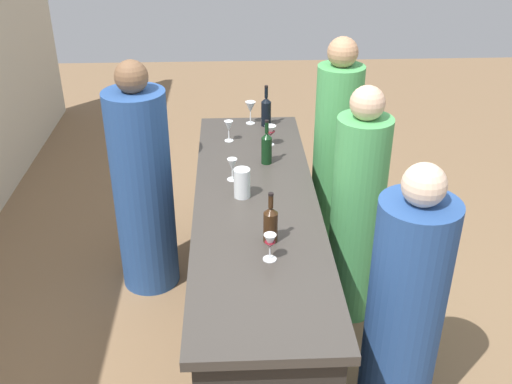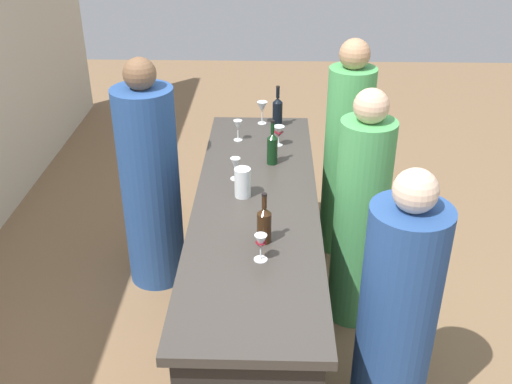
% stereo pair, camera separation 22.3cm
% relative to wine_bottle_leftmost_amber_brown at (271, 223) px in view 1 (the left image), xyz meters
% --- Properties ---
extents(ground_plane, '(12.00, 12.00, 0.00)m').
position_rel_wine_bottle_leftmost_amber_brown_xyz_m(ground_plane, '(0.43, 0.05, -1.06)').
color(ground_plane, '#846647').
extents(bar_counter, '(2.53, 0.71, 0.96)m').
position_rel_wine_bottle_leftmost_amber_brown_xyz_m(bar_counter, '(0.43, 0.05, -0.58)').
color(bar_counter, '#2A2723').
rests_on(bar_counter, ground).
extents(wine_bottle_leftmost_amber_brown, '(0.07, 0.07, 0.28)m').
position_rel_wine_bottle_leftmost_amber_brown_xyz_m(wine_bottle_leftmost_amber_brown, '(0.00, 0.00, 0.00)').
color(wine_bottle_leftmost_amber_brown, '#331E0F').
rests_on(wine_bottle_leftmost_amber_brown, bar_counter).
extents(wine_bottle_second_left_dark_green, '(0.07, 0.07, 0.29)m').
position_rel_wine_bottle_leftmost_amber_brown_xyz_m(wine_bottle_second_left_dark_green, '(0.91, -0.04, 0.01)').
color(wine_bottle_second_left_dark_green, black).
rests_on(wine_bottle_second_left_dark_green, bar_counter).
extents(wine_bottle_center_near_black, '(0.07, 0.07, 0.31)m').
position_rel_wine_bottle_leftmost_amber_brown_xyz_m(wine_bottle_center_near_black, '(1.53, -0.07, 0.01)').
color(wine_bottle_center_near_black, black).
rests_on(wine_bottle_center_near_black, bar_counter).
extents(wine_glass_near_left, '(0.08, 0.08, 0.14)m').
position_rel_wine_bottle_leftmost_amber_brown_xyz_m(wine_glass_near_left, '(1.19, -0.08, -0.01)').
color(wine_glass_near_left, white).
rests_on(wine_glass_near_left, bar_counter).
extents(wine_glass_near_center, '(0.07, 0.07, 0.14)m').
position_rel_wine_bottle_leftmost_amber_brown_xyz_m(wine_glass_near_center, '(-0.16, 0.01, -0.01)').
color(wine_glass_near_center, white).
rests_on(wine_glass_near_center, bar_counter).
extents(wine_glass_near_right, '(0.08, 0.08, 0.17)m').
position_rel_wine_bottle_leftmost_amber_brown_xyz_m(wine_glass_near_right, '(1.58, 0.04, 0.02)').
color(wine_glass_near_right, white).
rests_on(wine_glass_near_right, bar_counter).
extents(wine_glass_far_left, '(0.07, 0.07, 0.14)m').
position_rel_wine_bottle_leftmost_amber_brown_xyz_m(wine_glass_far_left, '(0.68, 0.19, -0.01)').
color(wine_glass_far_left, white).
rests_on(wine_glass_far_left, bar_counter).
extents(wine_glass_far_center, '(0.06, 0.06, 0.15)m').
position_rel_wine_bottle_leftmost_amber_brown_xyz_m(wine_glass_far_center, '(1.27, 0.20, -0.00)').
color(wine_glass_far_center, white).
rests_on(wine_glass_far_center, bar_counter).
extents(water_pitcher, '(0.10, 0.10, 0.17)m').
position_rel_wine_bottle_leftmost_amber_brown_xyz_m(water_pitcher, '(0.47, 0.13, -0.02)').
color(water_pitcher, silver).
rests_on(water_pitcher, bar_counter).
extents(person_left_guest, '(0.39, 0.39, 1.57)m').
position_rel_wine_bottle_leftmost_amber_brown_xyz_m(person_left_guest, '(0.60, -0.58, -0.33)').
color(person_left_guest, '#4CA559').
rests_on(person_left_guest, ground).
extents(person_center_guest, '(0.40, 0.40, 1.64)m').
position_rel_wine_bottle_leftmost_amber_brown_xyz_m(person_center_guest, '(1.41, -0.58, -0.30)').
color(person_center_guest, '#4CA559').
rests_on(person_center_guest, ground).
extents(person_right_guest, '(0.45, 0.45, 1.50)m').
position_rel_wine_bottle_leftmost_amber_brown_xyz_m(person_right_guest, '(-0.25, -0.66, -0.38)').
color(person_right_guest, '#284C8C').
rests_on(person_right_guest, ground).
extents(person_server_behind, '(0.47, 0.47, 1.62)m').
position_rel_wine_bottle_leftmost_amber_brown_xyz_m(person_server_behind, '(0.98, 0.78, -0.32)').
color(person_server_behind, '#284C8C').
rests_on(person_server_behind, ground).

